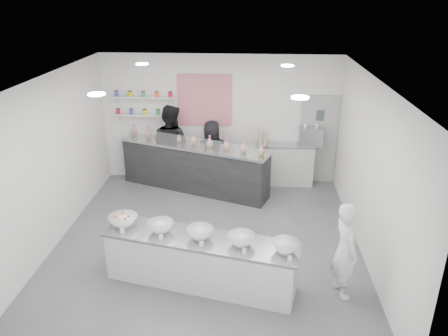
{
  "coord_description": "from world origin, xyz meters",
  "views": [
    {
      "loc": [
        0.78,
        -6.84,
        4.34
      ],
      "look_at": [
        0.28,
        0.4,
        1.34
      ],
      "focal_mm": 35.0,
      "sensor_mm": 36.0,
      "label": 1
    }
  ],
  "objects_px": {
    "back_bar": "(194,167)",
    "staff_right": "(212,154)",
    "woman_prep": "(345,250)",
    "espresso_machine": "(310,137)",
    "prep_counter": "(200,261)",
    "staff_left": "(171,145)",
    "espresso_ledge": "(285,164)"
  },
  "relations": [
    {
      "from": "prep_counter",
      "to": "woman_prep",
      "type": "relative_size",
      "value": 1.99
    },
    {
      "from": "back_bar",
      "to": "staff_left",
      "type": "relative_size",
      "value": 1.83
    },
    {
      "from": "espresso_ledge",
      "to": "staff_left",
      "type": "distance_m",
      "value": 2.71
    },
    {
      "from": "back_bar",
      "to": "staff_right",
      "type": "bearing_deg",
      "value": 53.83
    },
    {
      "from": "woman_prep",
      "to": "staff_left",
      "type": "xyz_separation_m",
      "value": [
        -3.3,
        3.85,
        0.19
      ]
    },
    {
      "from": "espresso_ledge",
      "to": "staff_left",
      "type": "height_order",
      "value": "staff_left"
    },
    {
      "from": "espresso_ledge",
      "to": "woman_prep",
      "type": "bearing_deg",
      "value": -81.05
    },
    {
      "from": "prep_counter",
      "to": "espresso_machine",
      "type": "height_order",
      "value": "espresso_machine"
    },
    {
      "from": "staff_right",
      "to": "prep_counter",
      "type": "bearing_deg",
      "value": 84.61
    },
    {
      "from": "espresso_ledge",
      "to": "woman_prep",
      "type": "relative_size",
      "value": 0.87
    },
    {
      "from": "back_bar",
      "to": "espresso_machine",
      "type": "xyz_separation_m",
      "value": [
        2.63,
        0.47,
        0.64
      ]
    },
    {
      "from": "back_bar",
      "to": "espresso_machine",
      "type": "distance_m",
      "value": 2.75
    },
    {
      "from": "espresso_machine",
      "to": "staff_right",
      "type": "height_order",
      "value": "staff_right"
    },
    {
      "from": "back_bar",
      "to": "woman_prep",
      "type": "bearing_deg",
      "value": -32.04
    },
    {
      "from": "woman_prep",
      "to": "staff_left",
      "type": "relative_size",
      "value": 0.8
    },
    {
      "from": "espresso_machine",
      "to": "woman_prep",
      "type": "bearing_deg",
      "value": -88.68
    },
    {
      "from": "back_bar",
      "to": "staff_right",
      "type": "distance_m",
      "value": 0.53
    },
    {
      "from": "espresso_machine",
      "to": "back_bar",
      "type": "bearing_deg",
      "value": -169.86
    },
    {
      "from": "prep_counter",
      "to": "staff_left",
      "type": "height_order",
      "value": "staff_left"
    },
    {
      "from": "staff_left",
      "to": "prep_counter",
      "type": "bearing_deg",
      "value": 129.22
    },
    {
      "from": "back_bar",
      "to": "espresso_machine",
      "type": "relative_size",
      "value": 6.61
    },
    {
      "from": "espresso_ledge",
      "to": "espresso_machine",
      "type": "relative_size",
      "value": 2.49
    },
    {
      "from": "back_bar",
      "to": "staff_right",
      "type": "height_order",
      "value": "staff_right"
    },
    {
      "from": "back_bar",
      "to": "staff_left",
      "type": "bearing_deg",
      "value": 173.85
    },
    {
      "from": "espresso_ledge",
      "to": "espresso_machine",
      "type": "height_order",
      "value": "espresso_machine"
    },
    {
      "from": "espresso_machine",
      "to": "woman_prep",
      "type": "height_order",
      "value": "woman_prep"
    },
    {
      "from": "back_bar",
      "to": "espresso_ledge",
      "type": "xyz_separation_m",
      "value": [
        2.09,
        0.47,
        -0.05
      ]
    },
    {
      "from": "espresso_machine",
      "to": "staff_left",
      "type": "bearing_deg",
      "value": -176.79
    },
    {
      "from": "espresso_ledge",
      "to": "espresso_machine",
      "type": "distance_m",
      "value": 0.88
    },
    {
      "from": "back_bar",
      "to": "espresso_ledge",
      "type": "distance_m",
      "value": 2.14
    },
    {
      "from": "espresso_ledge",
      "to": "staff_right",
      "type": "relative_size",
      "value": 0.84
    },
    {
      "from": "prep_counter",
      "to": "espresso_machine",
      "type": "relative_size",
      "value": 5.72
    }
  ]
}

